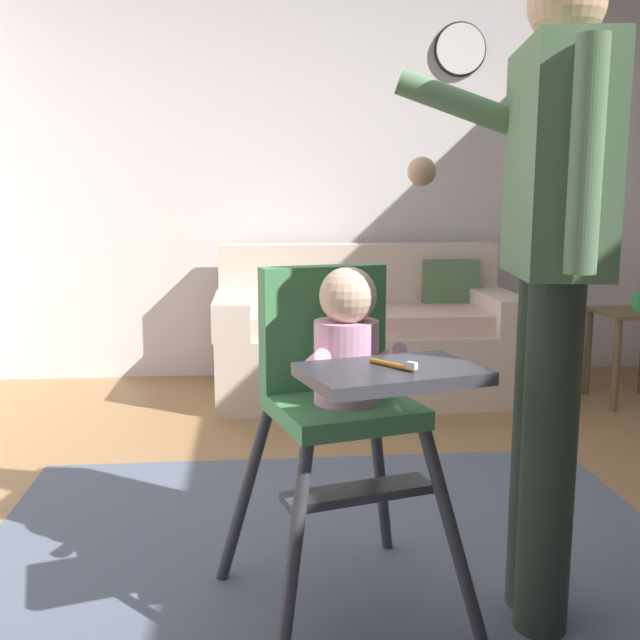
% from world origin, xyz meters
% --- Properties ---
extents(ground, '(6.12, 6.57, 0.10)m').
position_xyz_m(ground, '(0.00, 0.00, -0.05)').
color(ground, olive).
extents(wall_far, '(5.32, 0.06, 2.76)m').
position_xyz_m(wall_far, '(0.00, 2.52, 1.38)').
color(wall_far, silver).
rests_on(wall_far, ground).
extents(couch, '(1.71, 0.86, 0.86)m').
position_xyz_m(couch, '(0.24, 2.00, 0.33)').
color(couch, beige).
rests_on(couch, ground).
extents(high_chair, '(0.74, 0.83, 0.98)m').
position_xyz_m(high_chair, '(-0.16, -0.29, 0.68)').
color(high_chair, '#33343C').
rests_on(high_chair, ground).
extents(adult_standing, '(0.51, 0.55, 1.70)m').
position_xyz_m(adult_standing, '(0.36, -0.37, 0.97)').
color(adult_standing, '#28352A').
rests_on(adult_standing, ground).
extents(side_table, '(0.40, 0.40, 0.52)m').
position_xyz_m(side_table, '(1.70, 1.66, 0.38)').
color(side_table, brown).
rests_on(side_table, ground).
extents(sippy_cup, '(0.07, 0.07, 0.10)m').
position_xyz_m(sippy_cup, '(1.72, 1.66, 0.57)').
color(sippy_cup, green).
rests_on(sippy_cup, side_table).
extents(wall_clock, '(0.33, 0.04, 0.33)m').
position_xyz_m(wall_clock, '(0.89, 2.47, 2.05)').
color(wall_clock, white).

